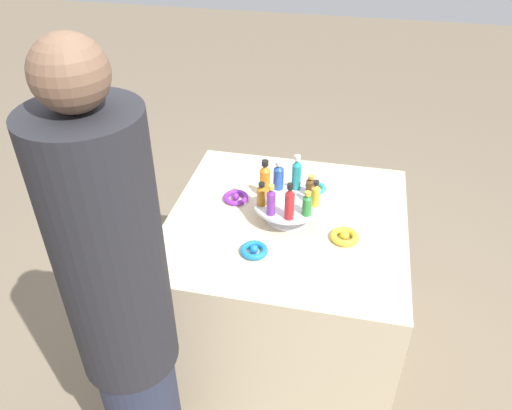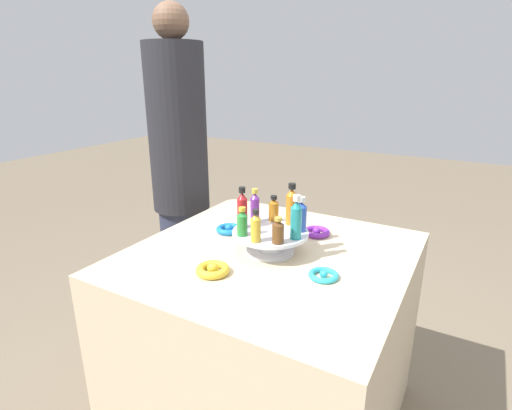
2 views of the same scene
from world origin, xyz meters
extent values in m
plane|color=#756651|center=(0.00, 0.00, 0.00)|extent=(12.00, 12.00, 0.00)
cube|color=beige|center=(0.00, 0.00, 0.38)|extent=(0.94, 0.94, 0.75)
cylinder|color=silver|center=(0.00, 0.00, 0.76)|extent=(0.17, 0.17, 0.01)
cylinder|color=silver|center=(0.00, 0.00, 0.79)|extent=(0.09, 0.09, 0.06)
cylinder|color=silver|center=(0.00, 0.00, 0.83)|extent=(0.27, 0.27, 0.01)
cylinder|color=teal|center=(-0.02, -0.10, 0.89)|extent=(0.04, 0.04, 0.11)
cone|color=teal|center=(-0.02, -0.10, 0.95)|extent=(0.04, 0.04, 0.02)
cylinder|color=silver|center=(-0.02, -0.10, 0.97)|extent=(0.02, 0.02, 0.02)
cylinder|color=#234CAD|center=(0.05, -0.09, 0.88)|extent=(0.04, 0.04, 0.09)
cone|color=#234CAD|center=(0.05, -0.09, 0.93)|extent=(0.04, 0.04, 0.02)
cylinder|color=silver|center=(0.05, -0.09, 0.95)|extent=(0.03, 0.03, 0.02)
cylinder|color=orange|center=(0.10, -0.03, 0.89)|extent=(0.04, 0.04, 0.11)
cone|color=orange|center=(0.10, -0.03, 0.95)|extent=(0.04, 0.04, 0.02)
cylinder|color=black|center=(0.10, -0.03, 0.98)|extent=(0.03, 0.03, 0.02)
cylinder|color=#AD6B19|center=(0.10, 0.04, 0.87)|extent=(0.04, 0.04, 0.07)
cone|color=#AD6B19|center=(0.10, 0.04, 0.91)|extent=(0.04, 0.04, 0.02)
cylinder|color=black|center=(0.10, 0.04, 0.92)|extent=(0.02, 0.02, 0.01)
cylinder|color=#702D93|center=(0.05, 0.09, 0.88)|extent=(0.03, 0.03, 0.09)
cone|color=#702D93|center=(0.05, 0.09, 0.93)|extent=(0.03, 0.03, 0.02)
cylinder|color=gold|center=(0.05, 0.09, 0.95)|extent=(0.02, 0.02, 0.02)
cylinder|color=#B21E23|center=(-0.02, 0.10, 0.89)|extent=(0.04, 0.04, 0.11)
cone|color=#B21E23|center=(-0.02, 0.10, 0.95)|extent=(0.03, 0.03, 0.02)
cylinder|color=black|center=(-0.02, 0.10, 0.97)|extent=(0.02, 0.02, 0.02)
cylinder|color=#288438|center=(-0.08, 0.07, 0.87)|extent=(0.04, 0.04, 0.07)
cone|color=#288438|center=(-0.08, 0.07, 0.91)|extent=(0.03, 0.03, 0.02)
cylinder|color=gold|center=(-0.08, 0.07, 0.93)|extent=(0.02, 0.02, 0.01)
cylinder|color=gold|center=(-0.10, 0.00, 0.87)|extent=(0.03, 0.03, 0.08)
cone|color=gold|center=(-0.10, 0.00, 0.92)|extent=(0.03, 0.03, 0.02)
cylinder|color=black|center=(-0.10, 0.00, 0.94)|extent=(0.02, 0.02, 0.01)
cylinder|color=brown|center=(-0.08, -0.07, 0.86)|extent=(0.04, 0.04, 0.06)
cone|color=brown|center=(-0.08, -0.07, 0.90)|extent=(0.04, 0.04, 0.01)
cylinder|color=#B79338|center=(-0.08, -0.07, 0.92)|extent=(0.03, 0.03, 0.01)
torus|color=gold|center=(-0.23, 0.08, 0.77)|extent=(0.11, 0.11, 0.03)
sphere|color=gold|center=(-0.23, 0.08, 0.77)|extent=(0.04, 0.04, 0.04)
torus|color=#2DB7CC|center=(-0.08, -0.23, 0.76)|extent=(0.09, 0.09, 0.02)
sphere|color=#2DB7CC|center=(-0.08, -0.23, 0.77)|extent=(0.02, 0.02, 0.02)
torus|color=purple|center=(0.23, -0.08, 0.76)|extent=(0.11, 0.11, 0.02)
sphere|color=purple|center=(0.23, -0.08, 0.77)|extent=(0.03, 0.03, 0.03)
torus|color=blue|center=(0.08, 0.23, 0.76)|extent=(0.10, 0.10, 0.02)
sphere|color=blue|center=(0.08, 0.23, 0.77)|extent=(0.03, 0.03, 0.03)
cylinder|color=#232328|center=(0.36, 0.70, 1.10)|extent=(0.28, 0.28, 0.80)
sphere|color=brown|center=(0.36, 0.70, 1.58)|extent=(0.17, 0.17, 0.17)
camera|label=1|loc=(-0.21, 1.57, 1.94)|focal=35.00mm
camera|label=2|loc=(-1.14, -0.59, 1.36)|focal=28.00mm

